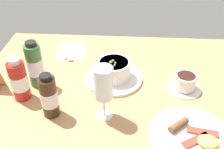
# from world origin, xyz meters

# --- Properties ---
(ground_plane) EXTENTS (1.10, 0.84, 0.03)m
(ground_plane) POSITION_xyz_m (0.00, 0.00, -0.01)
(ground_plane) COLOR #B27F51
(porridge_bowl) EXTENTS (0.22, 0.22, 0.09)m
(porridge_bowl) POSITION_xyz_m (0.03, -0.07, 0.04)
(porridge_bowl) COLOR silver
(porridge_bowl) RESTS_ON ground_plane
(cutlery_setting) EXTENTS (0.14, 0.17, 0.01)m
(cutlery_setting) POSITION_xyz_m (0.24, -0.26, 0.00)
(cutlery_setting) COLOR silver
(cutlery_setting) RESTS_ON ground_plane
(coffee_cup) EXTENTS (0.12, 0.13, 0.06)m
(coffee_cup) POSITION_xyz_m (-0.23, -0.02, 0.03)
(coffee_cup) COLOR silver
(coffee_cup) RESTS_ON ground_plane
(wine_glass) EXTENTS (0.06, 0.06, 0.19)m
(wine_glass) POSITION_xyz_m (0.05, 0.13, 0.12)
(wine_glass) COLOR white
(wine_glass) RESTS_ON ground_plane
(sauce_bottle_red) EXTENTS (0.06, 0.06, 0.16)m
(sauce_bottle_red) POSITION_xyz_m (0.34, 0.06, 0.07)
(sauce_bottle_red) COLOR #B21E19
(sauce_bottle_red) RESTS_ON ground_plane
(sauce_bottle_green) EXTENTS (0.06, 0.06, 0.18)m
(sauce_bottle_green) POSITION_xyz_m (0.31, -0.02, 0.08)
(sauce_bottle_green) COLOR #337233
(sauce_bottle_green) RESTS_ON ground_plane
(sauce_bottle_brown) EXTENTS (0.05, 0.05, 0.16)m
(sauce_bottle_brown) POSITION_xyz_m (0.22, 0.13, 0.07)
(sauce_bottle_brown) COLOR #382314
(sauce_bottle_brown) RESTS_ON ground_plane
(breakfast_plate) EXTENTS (0.25, 0.25, 0.04)m
(breakfast_plate) POSITION_xyz_m (-0.22, 0.21, 0.01)
(breakfast_plate) COLOR silver
(breakfast_plate) RESTS_ON ground_plane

